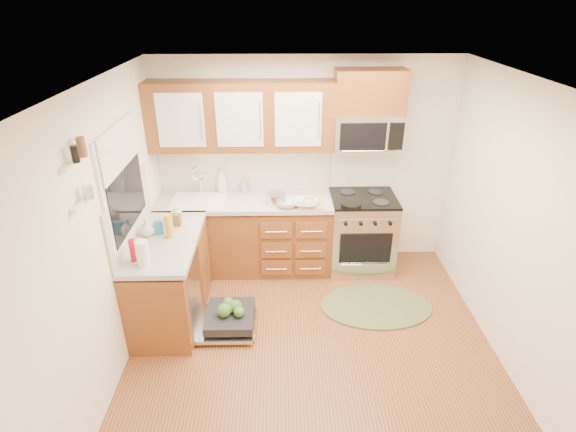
{
  "coord_description": "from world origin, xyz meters",
  "views": [
    {
      "loc": [
        -0.3,
        -3.33,
        3.11
      ],
      "look_at": [
        -0.22,
        0.85,
        1.0
      ],
      "focal_mm": 28.0,
      "sensor_mm": 36.0,
      "label": 1
    }
  ],
  "objects_px": {
    "dishwasher": "(227,320)",
    "bowl_a": "(306,204)",
    "sink": "(199,211)",
    "cup": "(309,202)",
    "cutting_board": "(310,207)",
    "range": "(361,233)",
    "upper_cabinets": "(241,116)",
    "skillet": "(351,205)",
    "stock_pot": "(276,199)",
    "bowl_b": "(287,203)",
    "microwave": "(367,132)",
    "paper_towel_roll": "(143,254)",
    "rug": "(376,306)"
  },
  "relations": [
    {
      "from": "upper_cabinets",
      "to": "range",
      "type": "distance_m",
      "value": 1.99
    },
    {
      "from": "paper_towel_roll",
      "to": "cup",
      "type": "distance_m",
      "value": 1.95
    },
    {
      "from": "bowl_a",
      "to": "cup",
      "type": "bearing_deg",
      "value": 0.0
    },
    {
      "from": "upper_cabinets",
      "to": "cutting_board",
      "type": "bearing_deg",
      "value": -24.89
    },
    {
      "from": "range",
      "to": "cup",
      "type": "distance_m",
      "value": 0.84
    },
    {
      "from": "range",
      "to": "skillet",
      "type": "distance_m",
      "value": 0.59
    },
    {
      "from": "stock_pot",
      "to": "bowl_b",
      "type": "distance_m",
      "value": 0.13
    },
    {
      "from": "dishwasher",
      "to": "skillet",
      "type": "height_order",
      "value": "skillet"
    },
    {
      "from": "microwave",
      "to": "bowl_a",
      "type": "distance_m",
      "value": 1.06
    },
    {
      "from": "sink",
      "to": "bowl_b",
      "type": "xyz_separation_m",
      "value": [
        1.02,
        -0.17,
        0.17
      ]
    },
    {
      "from": "sink",
      "to": "cup",
      "type": "relative_size",
      "value": 4.97
    },
    {
      "from": "microwave",
      "to": "bowl_a",
      "type": "height_order",
      "value": "microwave"
    },
    {
      "from": "cutting_board",
      "to": "cup",
      "type": "bearing_deg",
      "value": 114.94
    },
    {
      "from": "range",
      "to": "paper_towel_roll",
      "type": "relative_size",
      "value": 3.87
    },
    {
      "from": "cup",
      "to": "range",
      "type": "bearing_deg",
      "value": 15.39
    },
    {
      "from": "skillet",
      "to": "cutting_board",
      "type": "relative_size",
      "value": 0.76
    },
    {
      "from": "rug",
      "to": "cutting_board",
      "type": "height_order",
      "value": "cutting_board"
    },
    {
      "from": "skillet",
      "to": "dishwasher",
      "type": "bearing_deg",
      "value": -146.89
    },
    {
      "from": "stock_pot",
      "to": "cup",
      "type": "height_order",
      "value": "stock_pot"
    },
    {
      "from": "range",
      "to": "microwave",
      "type": "xyz_separation_m",
      "value": [
        0.0,
        0.12,
        1.23
      ]
    },
    {
      "from": "sink",
      "to": "dishwasher",
      "type": "xyz_separation_m",
      "value": [
        0.39,
        -1.12,
        -0.7
      ]
    },
    {
      "from": "sink",
      "to": "bowl_b",
      "type": "height_order",
      "value": "bowl_b"
    },
    {
      "from": "range",
      "to": "upper_cabinets",
      "type": "bearing_deg",
      "value": 174.11
    },
    {
      "from": "range",
      "to": "bowl_b",
      "type": "xyz_separation_m",
      "value": [
        -0.91,
        -0.18,
        0.49
      ]
    },
    {
      "from": "skillet",
      "to": "cup",
      "type": "bearing_deg",
      "value": 171.41
    },
    {
      "from": "dishwasher",
      "to": "bowl_a",
      "type": "xyz_separation_m",
      "value": [
        0.85,
        0.95,
        0.86
      ]
    },
    {
      "from": "microwave",
      "to": "dishwasher",
      "type": "height_order",
      "value": "microwave"
    },
    {
      "from": "bowl_b",
      "to": "upper_cabinets",
      "type": "bearing_deg",
      "value": 146.85
    },
    {
      "from": "stock_pot",
      "to": "cutting_board",
      "type": "distance_m",
      "value": 0.4
    },
    {
      "from": "upper_cabinets",
      "to": "bowl_b",
      "type": "bearing_deg",
      "value": -33.15
    },
    {
      "from": "dishwasher",
      "to": "paper_towel_roll",
      "type": "relative_size",
      "value": 2.85
    },
    {
      "from": "stock_pot",
      "to": "dishwasher",
      "type": "bearing_deg",
      "value": -117.04
    },
    {
      "from": "rug",
      "to": "dishwasher",
      "type": "bearing_deg",
      "value": -169.22
    },
    {
      "from": "sink",
      "to": "rug",
      "type": "bearing_deg",
      "value": -22.22
    },
    {
      "from": "cutting_board",
      "to": "rug",
      "type": "bearing_deg",
      "value": -41.12
    },
    {
      "from": "sink",
      "to": "bowl_a",
      "type": "height_order",
      "value": "bowl_a"
    },
    {
      "from": "cutting_board",
      "to": "cup",
      "type": "xyz_separation_m",
      "value": [
        -0.01,
        0.03,
        0.04
      ]
    },
    {
      "from": "bowl_a",
      "to": "bowl_b",
      "type": "height_order",
      "value": "bowl_b"
    },
    {
      "from": "microwave",
      "to": "cup",
      "type": "relative_size",
      "value": 6.09
    },
    {
      "from": "bowl_a",
      "to": "sink",
      "type": "bearing_deg",
      "value": 172.18
    },
    {
      "from": "microwave",
      "to": "bowl_b",
      "type": "relative_size",
      "value": 2.91
    },
    {
      "from": "sink",
      "to": "skillet",
      "type": "relative_size",
      "value": 2.79
    },
    {
      "from": "bowl_a",
      "to": "cup",
      "type": "distance_m",
      "value": 0.04
    },
    {
      "from": "range",
      "to": "sink",
      "type": "height_order",
      "value": "range"
    },
    {
      "from": "sink",
      "to": "bowl_a",
      "type": "distance_m",
      "value": 1.26
    },
    {
      "from": "microwave",
      "to": "rug",
      "type": "relative_size",
      "value": 0.62
    },
    {
      "from": "sink",
      "to": "cup",
      "type": "distance_m",
      "value": 1.3
    },
    {
      "from": "bowl_a",
      "to": "cup",
      "type": "height_order",
      "value": "cup"
    },
    {
      "from": "upper_cabinets",
      "to": "cutting_board",
      "type": "xyz_separation_m",
      "value": [
        0.77,
        -0.35,
        -0.94
      ]
    },
    {
      "from": "sink",
      "to": "paper_towel_roll",
      "type": "bearing_deg",
      "value": -100.85
    }
  ]
}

